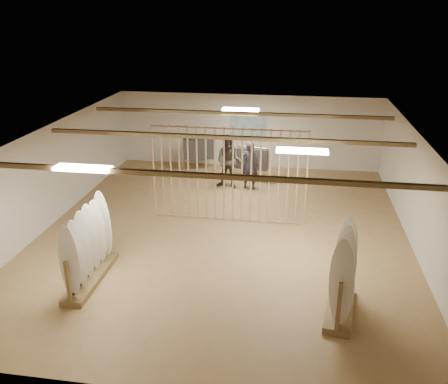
% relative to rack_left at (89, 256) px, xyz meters
% --- Properties ---
extents(floor, '(12.00, 12.00, 0.00)m').
position_rel_rack_left_xyz_m(floor, '(2.63, 2.93, -0.61)').
color(floor, '#A17D4E').
rests_on(floor, ground).
extents(ceiling, '(12.00, 12.00, 0.00)m').
position_rel_rack_left_xyz_m(ceiling, '(2.63, 2.93, 2.19)').
color(ceiling, gray).
rests_on(ceiling, ground).
extents(wall_back, '(12.00, 0.00, 12.00)m').
position_rel_rack_left_xyz_m(wall_back, '(2.63, 8.93, 0.79)').
color(wall_back, beige).
rests_on(wall_back, ground).
extents(wall_front, '(12.00, 0.00, 12.00)m').
position_rel_rack_left_xyz_m(wall_front, '(2.63, -3.07, 0.79)').
color(wall_front, beige).
rests_on(wall_front, ground).
extents(wall_left, '(0.00, 12.00, 12.00)m').
position_rel_rack_left_xyz_m(wall_left, '(-2.37, 2.93, 0.79)').
color(wall_left, beige).
rests_on(wall_left, ground).
extents(wall_right, '(0.00, 12.00, 12.00)m').
position_rel_rack_left_xyz_m(wall_right, '(7.63, 2.93, 0.79)').
color(wall_right, beige).
rests_on(wall_right, ground).
extents(ceiling_slats, '(9.50, 6.12, 0.10)m').
position_rel_rack_left_xyz_m(ceiling_slats, '(2.63, 2.93, 2.11)').
color(ceiling_slats, olive).
rests_on(ceiling_slats, ground).
extents(light_panels, '(1.20, 0.35, 0.06)m').
position_rel_rack_left_xyz_m(light_panels, '(2.63, 2.93, 2.13)').
color(light_panels, white).
rests_on(light_panels, ground).
extents(bamboo_partition, '(4.45, 0.05, 2.78)m').
position_rel_rack_left_xyz_m(bamboo_partition, '(2.63, 3.73, 0.79)').
color(bamboo_partition, tan).
rests_on(bamboo_partition, ground).
extents(poster, '(1.40, 0.03, 0.90)m').
position_rel_rack_left_xyz_m(poster, '(2.63, 8.91, 0.99)').
color(poster, teal).
rests_on(poster, ground).
extents(rack_left, '(0.51, 2.23, 1.79)m').
position_rel_rack_left_xyz_m(rack_left, '(0.00, 0.00, 0.00)').
color(rack_left, olive).
rests_on(rack_left, floor).
extents(rack_right, '(0.77, 1.73, 1.94)m').
position_rel_rack_left_xyz_m(rack_right, '(5.56, -0.38, 0.04)').
color(rack_right, olive).
rests_on(rack_right, floor).
extents(clothing_rack_a, '(1.22, 0.55, 1.33)m').
position_rel_rack_left_xyz_m(clothing_rack_a, '(0.86, 8.04, 0.25)').
color(clothing_rack_a, silver).
rests_on(clothing_rack_a, floor).
extents(clothing_rack_b, '(1.22, 0.51, 1.33)m').
position_rel_rack_left_xyz_m(clothing_rack_b, '(2.98, 7.14, 0.25)').
color(clothing_rack_b, silver).
rests_on(clothing_rack_b, floor).
extents(shopper_a, '(0.74, 0.55, 1.89)m').
position_rel_rack_left_xyz_m(shopper_a, '(2.96, 6.47, 0.33)').
color(shopper_a, '#282830').
rests_on(shopper_a, floor).
extents(shopper_b, '(1.12, 0.93, 2.13)m').
position_rel_rack_left_xyz_m(shopper_b, '(2.25, 6.42, 0.45)').
color(shopper_b, '#302E25').
rests_on(shopper_b, floor).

